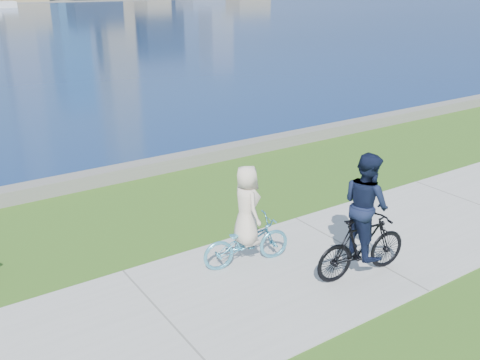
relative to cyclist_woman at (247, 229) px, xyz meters
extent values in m
plane|color=#2F5716|center=(-1.99, -0.74, -0.72)|extent=(320.00, 320.00, 0.00)
cube|color=#A5A59F|center=(-1.99, -0.74, -0.71)|extent=(80.00, 3.50, 0.02)
cube|color=slate|center=(-1.99, 5.46, -0.55)|extent=(90.00, 0.50, 0.35)
imported|color=#52AAC8|center=(0.00, 0.00, -0.26)|extent=(0.86, 1.75, 0.88)
imported|color=silver|center=(0.00, 0.00, 0.46)|extent=(0.58, 0.79, 1.46)
imported|color=black|center=(1.44, -1.45, -0.14)|extent=(0.76, 1.90, 1.11)
imported|color=black|center=(1.44, -1.45, 0.64)|extent=(0.78, 0.95, 1.82)
camera|label=1|loc=(-4.93, -7.10, 4.21)|focal=40.00mm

